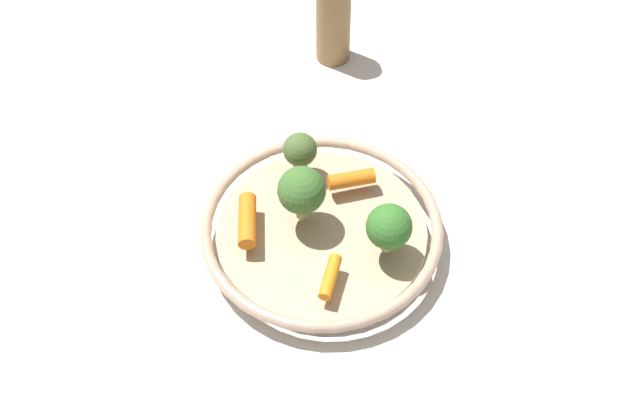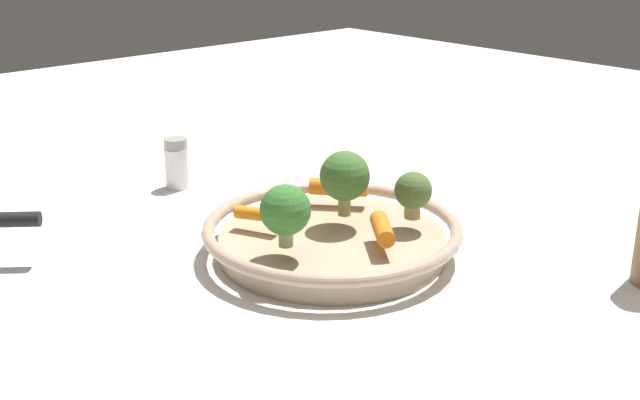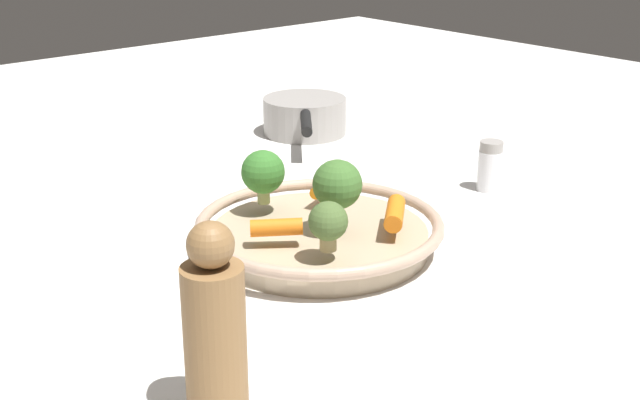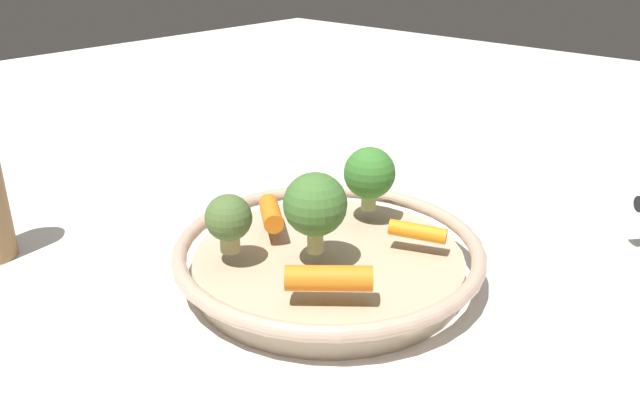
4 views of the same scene
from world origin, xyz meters
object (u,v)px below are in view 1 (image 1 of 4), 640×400
object	(u,v)px
broccoli_floret_large	(300,150)
pepper_mill	(333,14)
baby_carrot_left	(351,179)
broccoli_floret_mid	(389,227)
baby_carrot_right	(330,277)
broccoli_floret_small	(302,191)
baby_carrot_near_rim	(247,221)
serving_bowl	(322,232)

from	to	relation	value
broccoli_floret_large	pepper_mill	distance (m)	0.25
baby_carrot_left	broccoli_floret_mid	distance (m)	0.10
baby_carrot_left	baby_carrot_right	distance (m)	0.14
broccoli_floret_large	broccoli_floret_small	bearing A→B (deg)	-139.37
baby_carrot_right	baby_carrot_near_rim	xyz separation A→B (m)	(0.00, 0.12, 0.00)
baby_carrot_left	broccoli_floret_mid	bearing A→B (deg)	-119.77
pepper_mill	baby_carrot_right	bearing A→B (deg)	-142.95
baby_carrot_near_rim	pepper_mill	bearing A→B (deg)	21.43
pepper_mill	broccoli_floret_small	bearing A→B (deg)	-148.79
broccoli_floret_large	broccoli_floret_small	size ratio (longest dim) A/B	0.72
baby_carrot_right	broccoli_floret_large	xyz separation A→B (m)	(0.11, 0.13, 0.02)
baby_carrot_left	baby_carrot_right	bearing A→B (deg)	-152.65
baby_carrot_near_rim	broccoli_floret_mid	xyz separation A→B (m)	(0.07, -0.14, 0.03)
broccoli_floret_large	broccoli_floret_small	xyz separation A→B (m)	(-0.06, -0.05, 0.01)
broccoli_floret_small	baby_carrot_left	bearing A→B (deg)	-12.61
broccoli_floret_mid	broccoli_floret_small	size ratio (longest dim) A/B	0.88
broccoli_floret_mid	pepper_mill	size ratio (longest dim) A/B	0.39
baby_carrot_right	baby_carrot_near_rim	size ratio (longest dim) A/B	0.76
serving_bowl	broccoli_floret_large	distance (m)	0.10
serving_bowl	broccoli_floret_large	size ratio (longest dim) A/B	5.38
broccoli_floret_large	broccoli_floret_mid	bearing A→B (deg)	-102.52
baby_carrot_right	broccoli_floret_mid	xyz separation A→B (m)	(0.07, -0.02, 0.03)
baby_carrot_left	broccoli_floret_mid	world-z (taller)	broccoli_floret_mid
broccoli_floret_mid	pepper_mill	world-z (taller)	pepper_mill
broccoli_floret_mid	broccoli_floret_small	bearing A→B (deg)	102.41
serving_bowl	baby_carrot_near_rim	size ratio (longest dim) A/B	4.13
baby_carrot_left	pepper_mill	world-z (taller)	pepper_mill
serving_bowl	broccoli_floret_large	bearing A→B (deg)	54.85
baby_carrot_near_rim	broccoli_floret_mid	world-z (taller)	broccoli_floret_mid
serving_bowl	pepper_mill	world-z (taller)	pepper_mill
broccoli_floret_large	baby_carrot_near_rim	bearing A→B (deg)	-175.20
baby_carrot_near_rim	broccoli_floret_mid	distance (m)	0.16
baby_carrot_right	broccoli_floret_small	world-z (taller)	broccoli_floret_small
baby_carrot_near_rim	broccoli_floret_large	distance (m)	0.11
serving_bowl	baby_carrot_near_rim	distance (m)	0.09
broccoli_floret_mid	broccoli_floret_small	world-z (taller)	broccoli_floret_small
baby_carrot_near_rim	baby_carrot_right	bearing A→B (deg)	-90.50
broccoli_floret_small	pepper_mill	xyz separation A→B (m)	(0.27, 0.16, -0.01)
baby_carrot_right	broccoli_floret_large	bearing A→B (deg)	50.02
baby_carrot_left	broccoli_floret_mid	xyz separation A→B (m)	(-0.05, -0.08, 0.03)
serving_bowl	pepper_mill	bearing A→B (deg)	35.20
serving_bowl	broccoli_floret_mid	size ratio (longest dim) A/B	4.39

